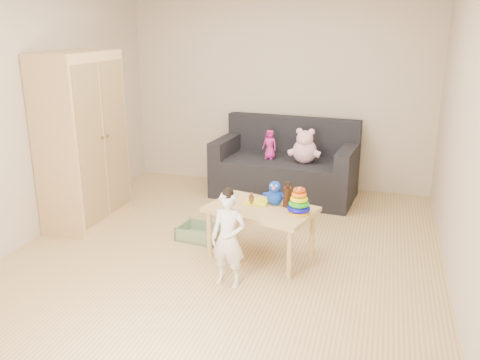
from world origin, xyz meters
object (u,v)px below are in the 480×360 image
(wardrobe, at_px, (82,140))
(sofa, at_px, (284,178))
(play_table, at_px, (261,232))
(toddler, at_px, (228,240))

(wardrobe, height_order, sofa, wardrobe)
(wardrobe, distance_m, play_table, 2.21)
(play_table, relative_size, toddler, 1.17)
(sofa, relative_size, play_table, 1.82)
(sofa, height_order, play_table, play_table)
(play_table, bearing_deg, wardrobe, 169.64)
(play_table, height_order, toddler, toddler)
(sofa, bearing_deg, toddler, -84.67)
(wardrobe, relative_size, play_table, 1.94)
(wardrobe, bearing_deg, play_table, -10.36)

